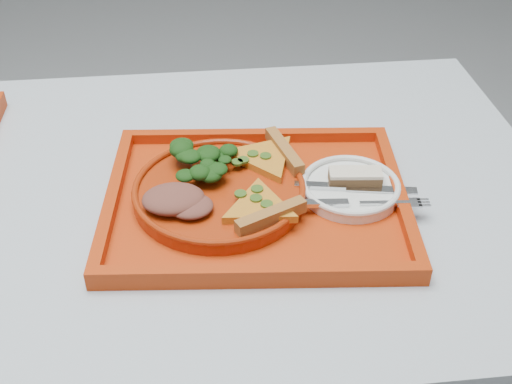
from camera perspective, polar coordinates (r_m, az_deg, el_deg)
table at (r=1.09m, az=-16.99°, el=-3.41°), size 1.60×0.80×0.75m
tray_main at (r=0.98m, az=0.01°, el=-0.95°), size 0.48×0.39×0.01m
dinner_plate at (r=0.97m, az=-3.28°, el=-0.11°), size 0.26×0.26×0.02m
side_plate at (r=0.99m, az=8.37°, el=0.22°), size 0.15×0.15×0.01m
pizza_slice_a at (r=0.92m, az=0.31°, el=-1.11°), size 0.15×0.16×0.02m
pizza_slice_b at (r=1.02m, az=0.75°, el=3.30°), size 0.16×0.15×0.02m
salad_heap at (r=0.99m, az=-4.45°, el=2.90°), size 0.09×0.08×0.05m
meat_portion at (r=0.93m, az=-7.36°, el=-0.61°), size 0.09×0.07×0.03m
dessert_bar at (r=0.99m, az=8.81°, el=1.33°), size 0.08×0.04×0.02m
knife at (r=0.98m, az=8.84°, el=0.41°), size 0.18×0.05×0.01m
fork at (r=0.95m, az=9.09°, el=-0.95°), size 0.19×0.04×0.01m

